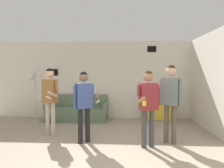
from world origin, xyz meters
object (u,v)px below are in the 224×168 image
(person_player_foreground_left, at_px, (50,94))
(person_player_foreground_center, at_px, (84,100))
(drinking_cup, at_px, (164,86))
(bottle_on_floor, at_px, (51,121))
(floor_lamp, at_px, (35,82))
(person_watcher_holding_cup, at_px, (148,101))
(couch, at_px, (77,112))
(person_spectator_near_bookshelf, at_px, (171,95))
(bookshelf, at_px, (159,103))

(person_player_foreground_left, distance_m, person_player_foreground_center, 1.08)
(drinking_cup, bearing_deg, person_player_foreground_center, -133.61)
(bottle_on_floor, bearing_deg, floor_lamp, 156.38)
(person_player_foreground_left, relative_size, person_watcher_holding_cup, 1.04)
(person_player_foreground_center, relative_size, drinking_cup, 16.19)
(couch, distance_m, person_player_foreground_center, 2.39)
(floor_lamp, height_order, bottle_on_floor, floor_lamp)
(couch, distance_m, person_spectator_near_bookshelf, 3.45)
(couch, xyz_separation_m, floor_lamp, (-1.28, -0.36, 1.02))
(person_spectator_near_bookshelf, bearing_deg, person_player_foreground_left, 172.10)
(person_player_foreground_left, relative_size, bottle_on_floor, 7.22)
(person_player_foreground_left, distance_m, drinking_cup, 3.75)
(floor_lamp, relative_size, person_player_foreground_left, 0.98)
(couch, distance_m, floor_lamp, 1.67)
(floor_lamp, height_order, person_watcher_holding_cup, floor_lamp)
(person_player_foreground_left, distance_m, person_watcher_holding_cup, 2.48)
(bookshelf, xyz_separation_m, person_player_foreground_center, (-2.10, -2.38, 0.43))
(person_player_foreground_left, height_order, person_watcher_holding_cup, person_player_foreground_left)
(bookshelf, height_order, person_spectator_near_bookshelf, person_spectator_near_bookshelf)
(bottle_on_floor, bearing_deg, couch, 41.00)
(person_watcher_holding_cup, bearing_deg, couch, 131.22)
(person_watcher_holding_cup, distance_m, person_spectator_near_bookshelf, 0.61)
(couch, xyz_separation_m, bottle_on_floor, (-0.70, -0.61, -0.19))
(person_watcher_holding_cup, xyz_separation_m, drinking_cup, (0.85, 2.58, 0.16))
(bookshelf, bearing_deg, person_watcher_holding_cup, -104.72)
(drinking_cup, bearing_deg, couch, -176.07)
(floor_lamp, bearing_deg, person_player_foreground_left, -53.94)
(bookshelf, bearing_deg, drinking_cup, 0.28)
(person_player_foreground_center, height_order, person_watcher_holding_cup, person_watcher_holding_cup)
(bookshelf, bearing_deg, person_player_foreground_left, -148.25)
(person_player_foreground_left, bearing_deg, bookshelf, 31.75)
(person_player_foreground_center, distance_m, bottle_on_floor, 2.26)
(floor_lamp, xyz_separation_m, person_player_foreground_center, (1.94, -1.82, -0.30))
(drinking_cup, bearing_deg, floor_lamp, -172.44)
(person_watcher_holding_cup, height_order, drinking_cup, person_watcher_holding_cup)
(floor_lamp, xyz_separation_m, person_watcher_holding_cup, (3.36, -2.02, -0.29))
(bookshelf, xyz_separation_m, floor_lamp, (-4.04, -0.56, 0.74))
(person_player_foreground_left, height_order, drinking_cup, person_player_foreground_left)
(bookshelf, bearing_deg, bottle_on_floor, -166.82)
(person_player_foreground_center, relative_size, bottle_on_floor, 6.84)
(couch, xyz_separation_m, person_watcher_holding_cup, (2.08, -2.38, 0.73))
(person_player_foreground_left, relative_size, drinking_cup, 17.07)
(person_watcher_holding_cup, distance_m, bottle_on_floor, 3.42)
(person_player_foreground_left, bearing_deg, person_watcher_holding_cup, -15.93)
(couch, bearing_deg, person_watcher_holding_cup, -48.78)
(couch, bearing_deg, bookshelf, 4.16)
(person_watcher_holding_cup, bearing_deg, person_player_foreground_left, 164.07)
(person_player_foreground_center, distance_m, drinking_cup, 3.29)
(person_spectator_near_bookshelf, relative_size, bottle_on_floor, 7.48)
(couch, xyz_separation_m, drinking_cup, (2.93, 0.20, 0.89))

